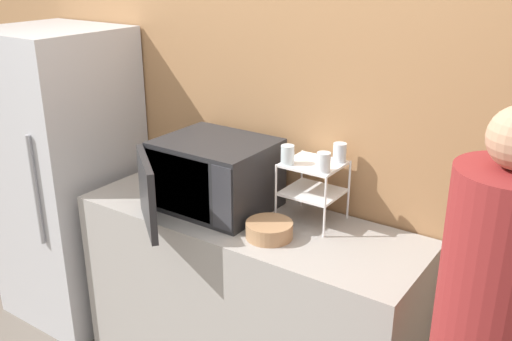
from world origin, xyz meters
The scene contains 9 objects.
wall_back centered at (0.00, 0.63, 1.30)m, with size 8.00×0.06×2.60m.
counter centered at (0.00, 0.29, 0.47)m, with size 1.71×0.59×0.94m.
microwave centered at (-0.20, 0.30, 1.10)m, with size 0.55×0.71×0.34m.
dish_rack centered at (0.27, 0.44, 1.14)m, with size 0.26×0.24×0.29m.
glass_front_left centered at (0.18, 0.37, 1.27)m, with size 0.06×0.06×0.09m.
glass_back_right centered at (0.36, 0.52, 1.27)m, with size 0.06×0.06×0.09m.
glass_front_right centered at (0.36, 0.37, 1.27)m, with size 0.06×0.06×0.09m.
bowl centered at (0.20, 0.19, 0.97)m, with size 0.21×0.21×0.07m.
refrigerator centered at (-1.27, 0.25, 0.87)m, with size 0.71×0.70×1.73m.
Camera 1 is at (1.42, -1.68, 2.10)m, focal length 40.00 mm.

